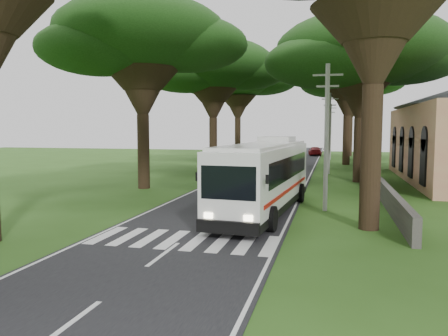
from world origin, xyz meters
The scene contains 18 objects.
ground centered at (0.00, 0.00, 0.00)m, with size 140.00×140.00×0.00m, color #284B15.
road centered at (0.00, 25.00, 0.01)m, with size 8.00×120.00×0.04m, color black.
crosswalk centered at (0.00, -2.00, 0.00)m, with size 8.00×3.00×0.01m, color silver.
property_wall centered at (9.00, 24.00, 0.60)m, with size 0.35×50.00×1.20m, color #383533.
pole_near centered at (5.50, 6.00, 4.18)m, with size 1.60×0.24×8.00m.
pole_mid centered at (5.50, 26.00, 4.18)m, with size 1.60×0.24×8.00m.
pole_far centered at (5.50, 46.00, 4.18)m, with size 1.60×0.24×8.00m.
tree_l_mida centered at (-8.00, 12.00, 11.17)m, with size 12.75×12.75×14.06m.
tree_l_midb centered at (-7.50, 30.00, 11.54)m, with size 13.94×13.94×14.64m.
tree_l_far centered at (-8.50, 48.00, 12.45)m, with size 15.10×15.10×15.77m.
tree_r_mida centered at (8.00, 20.00, 10.87)m, with size 14.19×14.19×14.00m.
tree_r_midb centered at (7.50, 38.00, 12.33)m, with size 12.80×12.80×15.26m.
tree_r_far centered at (8.50, 56.00, 12.57)m, with size 14.56×14.56×15.79m.
coach_bus centered at (2.33, 4.75, 2.01)m, with size 3.75×12.85×3.74m.
distant_car_a centered at (-2.21, 41.06, 0.78)m, with size 1.76×4.38×1.49m, color silver.
distant_car_b centered at (-2.11, 55.00, 0.79)m, with size 1.60×4.59×1.51m, color navy.
distant_car_c centered at (3.00, 55.87, 0.73)m, with size 1.97×4.85×1.41m, color maroon.
pedestrian centered at (-8.09, 12.48, 0.93)m, with size 0.68×0.44×1.85m, color black.
Camera 1 is at (5.83, -18.41, 4.55)m, focal length 35.00 mm.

